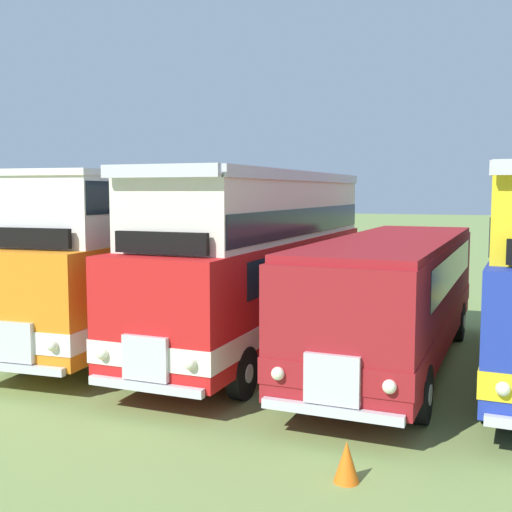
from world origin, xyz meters
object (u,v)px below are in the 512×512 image
object	(u,v)px
bus_first_in_row	(139,249)
cone_mid_row	(347,462)
bus_second_in_row	(261,257)
bus_third_in_row	(395,291)

from	to	relation	value
bus_first_in_row	cone_mid_row	bearing A→B (deg)	-42.88
bus_first_in_row	bus_second_in_row	world-z (taller)	bus_second_in_row
bus_second_in_row	bus_first_in_row	bearing A→B (deg)	-177.24
cone_mid_row	bus_first_in_row	bearing A→B (deg)	137.12
bus_third_in_row	bus_first_in_row	bearing A→B (deg)	177.00
bus_first_in_row	cone_mid_row	size ratio (longest dim) A/B	17.65
bus_first_in_row	cone_mid_row	world-z (taller)	bus_first_in_row
bus_second_in_row	cone_mid_row	size ratio (longest dim) A/B	18.81
bus_first_in_row	bus_second_in_row	distance (m)	3.46
bus_third_in_row	bus_second_in_row	bearing A→B (deg)	171.29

